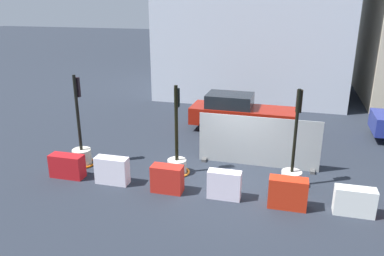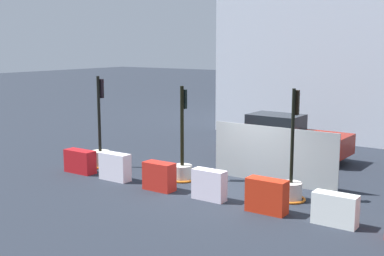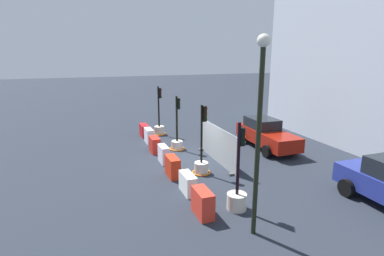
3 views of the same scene
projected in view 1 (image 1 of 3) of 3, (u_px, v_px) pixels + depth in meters
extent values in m
plane|color=#242A34|center=(230.00, 181.00, 12.35)|extent=(120.00, 120.00, 0.00)
cylinder|color=beige|center=(82.00, 157.00, 13.55)|extent=(0.66, 0.66, 0.57)
cylinder|color=black|center=(78.00, 113.00, 13.02)|extent=(0.11, 0.11, 2.69)
cube|color=black|center=(77.00, 87.00, 12.83)|extent=(0.18, 0.14, 0.67)
sphere|color=red|center=(78.00, 80.00, 12.83)|extent=(0.11, 0.11, 0.11)
sphere|color=orange|center=(79.00, 87.00, 12.91)|extent=(0.11, 0.11, 0.11)
sphere|color=green|center=(79.00, 93.00, 12.98)|extent=(0.11, 0.11, 0.11)
torus|color=orange|center=(83.00, 163.00, 13.63)|extent=(0.91, 0.91, 0.07)
cylinder|color=beige|center=(177.00, 166.00, 12.88)|extent=(0.64, 0.64, 0.49)
cylinder|color=black|center=(176.00, 124.00, 12.38)|extent=(0.12, 0.12, 2.57)
cube|color=black|center=(177.00, 98.00, 12.21)|extent=(0.16, 0.13, 0.61)
sphere|color=red|center=(177.00, 91.00, 12.21)|extent=(0.10, 0.10, 0.10)
sphere|color=orange|center=(178.00, 97.00, 12.28)|extent=(0.10, 0.10, 0.10)
sphere|color=green|center=(178.00, 103.00, 12.35)|extent=(0.10, 0.10, 0.10)
torus|color=orange|center=(177.00, 172.00, 12.94)|extent=(0.88, 0.88, 0.07)
cylinder|color=silver|center=(291.00, 179.00, 11.95)|extent=(0.63, 0.63, 0.52)
cylinder|color=black|center=(296.00, 132.00, 11.44)|extent=(0.10, 0.10, 2.65)
cube|color=black|center=(299.00, 101.00, 11.24)|extent=(0.18, 0.18, 0.69)
sphere|color=red|center=(300.00, 93.00, 11.25)|extent=(0.10, 0.10, 0.10)
sphere|color=orange|center=(300.00, 100.00, 11.32)|extent=(0.10, 0.10, 0.10)
sphere|color=green|center=(299.00, 108.00, 11.40)|extent=(0.10, 0.10, 0.10)
torus|color=orange|center=(291.00, 185.00, 12.02)|extent=(0.86, 0.86, 0.07)
cube|color=red|center=(67.00, 166.00, 12.55)|extent=(1.14, 0.47, 0.79)
cube|color=white|center=(112.00, 170.00, 12.11)|extent=(1.07, 0.42, 0.89)
cube|color=red|center=(167.00, 179.00, 11.59)|extent=(0.97, 0.47, 0.85)
cube|color=white|center=(224.00, 185.00, 11.20)|extent=(0.99, 0.38, 0.87)
cube|color=red|center=(288.00, 193.00, 10.69)|extent=(1.08, 0.45, 0.90)
cube|color=white|center=(354.00, 201.00, 10.36)|extent=(1.09, 0.43, 0.79)
cube|color=maroon|center=(242.00, 116.00, 16.86)|extent=(4.60, 1.66, 0.75)
cube|color=black|center=(230.00, 100.00, 16.80)|extent=(2.03, 1.44, 0.58)
cylinder|color=black|center=(276.00, 121.00, 17.39)|extent=(0.67, 0.29, 0.67)
cylinder|color=black|center=(272.00, 133.00, 15.83)|extent=(0.67, 0.29, 0.67)
cylinder|color=black|center=(215.00, 116.00, 18.14)|extent=(0.67, 0.29, 0.67)
cylinder|color=black|center=(207.00, 127.00, 16.58)|extent=(0.67, 0.29, 0.67)
cube|color=#979E9F|center=(258.00, 142.00, 13.24)|extent=(4.24, 0.04, 1.81)
cube|color=#4C4C4C|center=(205.00, 158.00, 14.00)|extent=(0.16, 0.50, 0.10)
cube|color=#4C4C4C|center=(312.00, 170.00, 13.05)|extent=(0.16, 0.50, 0.10)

